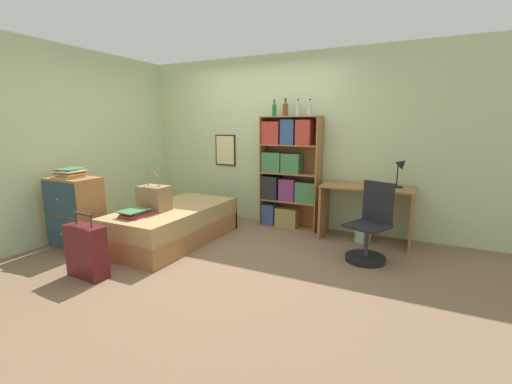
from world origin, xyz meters
The scene contains 18 objects.
ground_plane centered at (0.00, 0.00, 0.00)m, with size 14.00×14.00×0.00m, color #84664C.
wall_back centered at (0.00, 1.50, 1.30)m, with size 10.00×0.09×2.60m.
wall_left centered at (-2.12, 0.00, 1.30)m, with size 0.06×10.00×2.60m.
bed centered at (-0.69, 0.02, 0.23)m, with size 0.95×1.82×0.47m.
handbag centered at (-0.79, -0.22, 0.64)m, with size 0.38×0.26×0.49m.
book_stack_on_bed centered at (-0.78, -0.56, 0.51)m, with size 0.30×0.37×0.08m.
suitcase centered at (-0.76, -1.27, 0.28)m, with size 0.47×0.22×0.68m.
dresser centered at (-1.64, -0.73, 0.45)m, with size 0.63×0.44×0.91m.
magazine_pile_on_dresser centered at (-1.66, -0.73, 0.96)m, with size 0.32×0.36×0.11m.
bookcase centered at (0.44, 1.30, 0.84)m, with size 0.89×0.31×1.68m.
bottle_green centered at (0.20, 1.34, 1.78)m, with size 0.06×0.06×0.25m.
bottle_brown centered at (0.39, 1.32, 1.78)m, with size 0.08×0.08×0.25m.
bottle_clear centered at (0.58, 1.33, 1.77)m, with size 0.07×0.07×0.24m.
bottle_blue centered at (0.78, 1.26, 1.77)m, with size 0.07×0.07×0.23m.
desk centered at (1.63, 1.18, 0.52)m, with size 1.18×0.55×0.76m.
desk_lamp centered at (2.02, 1.25, 1.01)m, with size 0.20×0.15×0.40m.
desk_chair centered at (1.78, 0.49, 0.29)m, with size 0.55×0.55×0.91m.
waste_bin centered at (1.62, 1.13, 0.12)m, with size 0.22×0.22×0.24m.
Camera 1 is at (2.28, -3.49, 1.55)m, focal length 24.00 mm.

